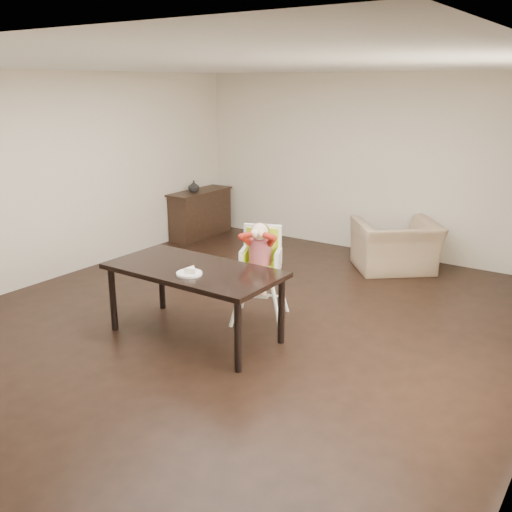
{
  "coord_description": "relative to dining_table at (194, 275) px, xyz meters",
  "views": [
    {
      "loc": [
        3.4,
        -4.65,
        2.55
      ],
      "look_at": [
        0.12,
        0.16,
        0.77
      ],
      "focal_mm": 40.0,
      "sensor_mm": 36.0,
      "label": 1
    }
  ],
  "objects": [
    {
      "name": "armchair",
      "position": [
        0.89,
        3.26,
        -0.2
      ],
      "size": [
        1.28,
        1.24,
        0.95
      ],
      "primitive_type": "imported",
      "rotation": [
        0.0,
        0.0,
        3.84
      ],
      "color": "tan",
      "rests_on": "ground"
    },
    {
      "name": "ground",
      "position": [
        0.21,
        0.48,
        -0.67
      ],
      "size": [
        7.0,
        7.0,
        0.0
      ],
      "primitive_type": "plane",
      "color": "black",
      "rests_on": "ground"
    },
    {
      "name": "vase",
      "position": [
        -2.57,
        3.03,
        0.21
      ],
      "size": [
        0.24,
        0.24,
        0.18
      ],
      "primitive_type": "imported",
      "rotation": [
        0.0,
        0.0,
        -0.33
      ],
      "color": "#99999E",
      "rests_on": "sideboard"
    },
    {
      "name": "plate",
      "position": [
        0.11,
        -0.19,
        0.1
      ],
      "size": [
        0.28,
        0.28,
        0.07
      ],
      "rotation": [
        0.0,
        0.0,
        -0.09
      ],
      "color": "white",
      "rests_on": "dining_table"
    },
    {
      "name": "room_walls",
      "position": [
        0.21,
        0.48,
        1.18
      ],
      "size": [
        6.02,
        7.02,
        2.71
      ],
      "color": "beige",
      "rests_on": "ground"
    },
    {
      "name": "high_chair",
      "position": [
        0.29,
        0.77,
        0.11
      ],
      "size": [
        0.61,
        0.61,
        1.11
      ],
      "rotation": [
        0.0,
        0.0,
        0.41
      ],
      "color": "white",
      "rests_on": "ground"
    },
    {
      "name": "sideboard",
      "position": [
        -2.57,
        3.18,
        -0.27
      ],
      "size": [
        0.44,
        1.26,
        0.79
      ],
      "color": "black",
      "rests_on": "ground"
    },
    {
      "name": "dining_table",
      "position": [
        0.0,
        0.0,
        0.0
      ],
      "size": [
        1.8,
        0.9,
        0.75
      ],
      "color": "black",
      "rests_on": "ground"
    }
  ]
}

